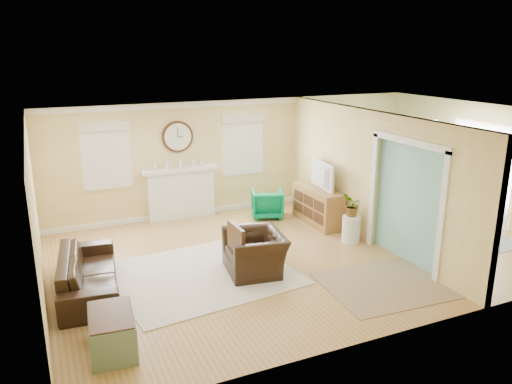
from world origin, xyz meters
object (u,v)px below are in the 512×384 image
(credenza, at_px, (318,206))
(dining_table, at_px, (433,216))
(sofa, at_px, (88,273))
(green_chair, at_px, (267,203))
(eames_chair, at_px, (255,253))

(credenza, bearing_deg, dining_table, -36.92)
(sofa, bearing_deg, credenza, -69.05)
(green_chair, xyz_separation_m, dining_table, (2.76, -2.29, 0.02))
(green_chair, bearing_deg, eames_chair, 80.35)
(sofa, relative_size, credenza, 1.51)
(green_chair, relative_size, credenza, 0.49)
(eames_chair, bearing_deg, credenza, 135.43)
(green_chair, bearing_deg, dining_table, 160.13)
(green_chair, bearing_deg, credenza, 154.45)
(sofa, relative_size, dining_table, 1.12)
(sofa, xyz_separation_m, credenza, (4.97, 1.31, 0.08))
(eames_chair, height_order, dining_table, eames_chair)
(green_chair, xyz_separation_m, credenza, (0.83, -0.84, 0.08))
(eames_chair, xyz_separation_m, credenza, (2.27, 1.72, 0.05))
(sofa, distance_m, green_chair, 4.67)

